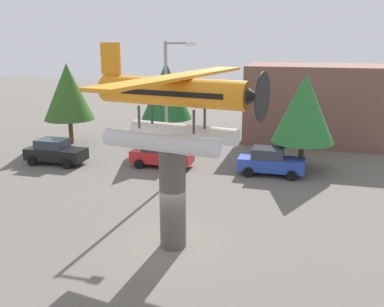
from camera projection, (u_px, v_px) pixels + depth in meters
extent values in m
plane|color=#605B54|center=(173.00, 245.00, 18.40)|extent=(140.00, 140.00, 0.00)
cylinder|color=#4C4742|center=(173.00, 197.00, 17.84)|extent=(1.10, 1.10, 4.39)
cylinder|color=silver|center=(160.00, 142.00, 16.31)|extent=(4.85, 1.54, 0.70)
cylinder|color=#333338|center=(194.00, 122.00, 16.04)|extent=(0.12, 0.12, 0.90)
cylinder|color=#333338|center=(139.00, 117.00, 17.04)|extent=(0.12, 0.12, 0.90)
cylinder|color=silver|center=(183.00, 132.00, 18.05)|extent=(4.85, 1.54, 0.70)
cylinder|color=#333338|center=(205.00, 118.00, 16.91)|extent=(0.12, 0.12, 0.90)
cylinder|color=#333338|center=(152.00, 113.00, 17.91)|extent=(0.12, 0.12, 0.90)
cylinder|color=orange|center=(171.00, 92.00, 16.72)|extent=(6.30, 2.18, 1.10)
cube|color=black|center=(176.00, 92.00, 16.63)|extent=(4.47, 1.89, 0.20)
cone|color=#262628|center=(252.00, 97.00, 15.36)|extent=(0.84, 0.99, 0.88)
cylinder|color=black|center=(263.00, 97.00, 15.19)|extent=(0.36, 1.78, 1.80)
cube|color=orange|center=(180.00, 76.00, 16.39)|extent=(2.92, 10.43, 0.12)
cube|color=orange|center=(112.00, 86.00, 17.86)|extent=(1.18, 2.88, 0.10)
cube|color=orange|center=(111.00, 59.00, 17.58)|extent=(0.91, 0.28, 1.30)
cube|color=black|center=(56.00, 154.00, 30.23)|extent=(4.20, 1.70, 0.80)
cube|color=#2D333D|center=(52.00, 144.00, 30.11)|extent=(2.00, 1.56, 0.64)
cylinder|color=black|center=(67.00, 164.00, 29.15)|extent=(0.64, 0.22, 0.64)
cylinder|color=black|center=(80.00, 157.00, 30.83)|extent=(0.64, 0.22, 0.64)
cylinder|color=black|center=(32.00, 161.00, 29.85)|extent=(0.64, 0.22, 0.64)
cylinder|color=black|center=(47.00, 155.00, 31.52)|extent=(0.64, 0.22, 0.64)
cube|color=red|center=(162.00, 156.00, 29.60)|extent=(4.20, 1.70, 0.80)
cube|color=#2D333D|center=(159.00, 146.00, 29.48)|extent=(2.00, 1.56, 0.64)
cylinder|color=black|center=(177.00, 167.00, 28.51)|extent=(0.64, 0.22, 0.64)
cylinder|color=black|center=(185.00, 160.00, 30.19)|extent=(0.64, 0.22, 0.64)
cylinder|color=black|center=(139.00, 164.00, 29.21)|extent=(0.64, 0.22, 0.64)
cylinder|color=black|center=(149.00, 157.00, 30.89)|extent=(0.64, 0.22, 0.64)
cube|color=#2847B7|center=(271.00, 164.00, 27.79)|extent=(4.20, 1.70, 0.80)
cube|color=#2D333D|center=(268.00, 153.00, 27.67)|extent=(2.00, 1.56, 0.64)
cylinder|color=black|center=(292.00, 176.00, 26.71)|extent=(0.64, 0.22, 0.64)
cylinder|color=black|center=(293.00, 168.00, 28.38)|extent=(0.64, 0.22, 0.64)
cylinder|color=black|center=(248.00, 172.00, 27.40)|extent=(0.64, 0.22, 0.64)
cylinder|color=black|center=(252.00, 165.00, 29.08)|extent=(0.64, 0.22, 0.64)
cylinder|color=gray|center=(166.00, 116.00, 24.93)|extent=(0.18, 0.18, 8.40)
cylinder|color=gray|center=(179.00, 43.00, 23.67)|extent=(1.60, 0.12, 0.12)
cube|color=silver|center=(191.00, 44.00, 23.50)|extent=(0.50, 0.28, 0.20)
cube|color=brown|center=(314.00, 103.00, 36.64)|extent=(11.17, 6.82, 6.43)
cylinder|color=brown|center=(71.00, 131.00, 36.08)|extent=(0.36, 0.36, 2.05)
cone|color=#335B23|center=(68.00, 92.00, 35.23)|extent=(4.12, 4.12, 4.57)
cylinder|color=brown|center=(167.00, 134.00, 33.80)|extent=(0.36, 0.36, 2.55)
cone|color=#1E6028|center=(166.00, 91.00, 32.91)|extent=(3.88, 3.88, 4.31)
cylinder|color=brown|center=(301.00, 156.00, 28.81)|extent=(0.36, 0.36, 1.92)
cone|color=#287033|center=(304.00, 108.00, 27.98)|extent=(4.06, 4.06, 4.51)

